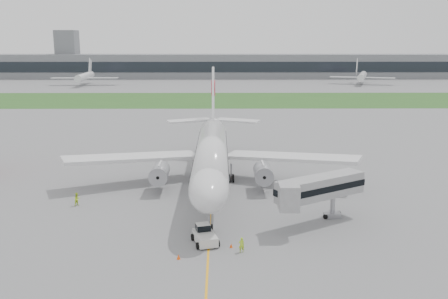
{
  "coord_description": "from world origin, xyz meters",
  "views": [
    {
      "loc": [
        1.31,
        -73.19,
        23.45
      ],
      "look_at": [
        1.96,
        2.0,
        6.61
      ],
      "focal_mm": 40.0,
      "sensor_mm": 36.0,
      "label": 1
    }
  ],
  "objects_px": {
    "pushback_tug": "(205,235)",
    "jet_bridge": "(316,189)",
    "ground_crew_near": "(241,245)",
    "airliner": "(212,151)"
  },
  "relations": [
    {
      "from": "pushback_tug",
      "to": "airliner",
      "type": "bearing_deg",
      "value": 73.36
    },
    {
      "from": "airliner",
      "to": "ground_crew_near",
      "type": "xyz_separation_m",
      "value": [
        3.71,
        -26.09,
        -4.78
      ]
    },
    {
      "from": "jet_bridge",
      "to": "ground_crew_near",
      "type": "relative_size",
      "value": 7.18
    },
    {
      "from": "pushback_tug",
      "to": "ground_crew_near",
      "type": "relative_size",
      "value": 2.5
    },
    {
      "from": "airliner",
      "to": "pushback_tug",
      "type": "distance_m",
      "value": 23.81
    },
    {
      "from": "jet_bridge",
      "to": "pushback_tug",
      "type": "bearing_deg",
      "value": 171.1
    },
    {
      "from": "airliner",
      "to": "ground_crew_near",
      "type": "bearing_deg",
      "value": -81.9
    },
    {
      "from": "pushback_tug",
      "to": "ground_crew_near",
      "type": "distance_m",
      "value": 5.04
    },
    {
      "from": "airliner",
      "to": "ground_crew_near",
      "type": "height_order",
      "value": "airliner"
    },
    {
      "from": "pushback_tug",
      "to": "jet_bridge",
      "type": "distance_m",
      "value": 15.7
    }
  ]
}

